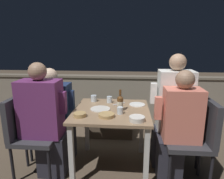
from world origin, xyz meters
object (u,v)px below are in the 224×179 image
object	(u,v)px
person_white_polo	(171,111)
person_coral_top	(178,127)
potted_plant	(38,108)
beer_bottle	(120,103)
chair_right_far	(188,123)
person_purple_stripe	(45,121)
chair_left_far	(39,118)
chair_left_near	(28,128)
person_navy_jumper	(55,116)
chair_right_near	(197,133)

from	to	relation	value
person_white_polo	person_coral_top	bearing A→B (deg)	-86.95
potted_plant	beer_bottle	bearing A→B (deg)	-29.64
chair_right_far	beer_bottle	size ratio (longest dim) A/B	3.82
person_purple_stripe	person_white_polo	world-z (taller)	person_white_polo
person_purple_stripe	potted_plant	bearing A→B (deg)	118.96
chair_left_far	chair_right_far	xyz separation A→B (m)	(1.83, 0.00, 0.00)
chair_left_near	person_purple_stripe	xyz separation A→B (m)	(0.21, 0.00, 0.09)
chair_left_far	person_navy_jumper	xyz separation A→B (m)	(0.21, -0.00, 0.04)
person_purple_stripe	person_navy_jumper	xyz separation A→B (m)	(0.00, 0.30, -0.05)
person_purple_stripe	chair_left_far	size ratio (longest dim) A/B	1.41
chair_right_far	potted_plant	xyz separation A→B (m)	(-2.12, 0.59, -0.08)
chair_left_near	beer_bottle	size ratio (longest dim) A/B	3.82
chair_right_near	chair_right_far	distance (m)	0.27
chair_right_far	potted_plant	bearing A→B (deg)	164.44
beer_bottle	person_purple_stripe	bearing A→B (deg)	-170.07
chair_right_far	beer_bottle	bearing A→B (deg)	-168.87
chair_left_far	chair_right_far	bearing A→B (deg)	0.02
chair_left_near	person_white_polo	world-z (taller)	person_white_polo
person_purple_stripe	chair_left_far	distance (m)	0.38
person_navy_jumper	person_coral_top	world-z (taller)	person_coral_top
person_white_polo	potted_plant	size ratio (longest dim) A/B	1.75
chair_right_near	person_coral_top	world-z (taller)	person_coral_top
person_purple_stripe	person_coral_top	size ratio (longest dim) A/B	1.05
person_navy_jumper	beer_bottle	size ratio (longest dim) A/B	4.97
person_navy_jumper	potted_plant	size ratio (longest dim) A/B	1.52
chair_left_far	chair_right_far	size ratio (longest dim) A/B	1.00
person_purple_stripe	person_white_polo	distance (m)	1.46
beer_bottle	chair_left_far	bearing A→B (deg)	171.26
potted_plant	person_white_polo	bearing A→B (deg)	-17.12
chair_left_far	person_white_polo	bearing A→B (deg)	0.02
chair_left_near	chair_right_far	world-z (taller)	same
person_coral_top	person_navy_jumper	bearing A→B (deg)	169.25
person_purple_stripe	potted_plant	distance (m)	1.03
chair_right_far	person_navy_jumper	bearing A→B (deg)	-179.98
person_purple_stripe	chair_right_far	xyz separation A→B (m)	(1.63, 0.30, -0.09)
chair_left_near	chair_right_far	bearing A→B (deg)	9.37
person_navy_jumper	chair_right_far	distance (m)	1.62
person_purple_stripe	chair_right_far	bearing A→B (deg)	10.52
person_navy_jumper	person_white_polo	world-z (taller)	person_white_polo
chair_left_near	beer_bottle	distance (m)	1.07
chair_right_near	beer_bottle	bearing A→B (deg)	172.10
person_coral_top	potted_plant	distance (m)	2.12
person_navy_jumper	chair_left_far	bearing A→B (deg)	180.00
chair_left_far	person_navy_jumper	size ratio (longest dim) A/B	0.77
chair_left_far	person_white_polo	world-z (taller)	person_white_polo
person_purple_stripe	chair_left_near	bearing A→B (deg)	-180.00
person_navy_jumper	potted_plant	bearing A→B (deg)	130.15
chair_left_near	chair_left_far	world-z (taller)	same
person_coral_top	person_purple_stripe	bearing A→B (deg)	-178.83
person_coral_top	potted_plant	world-z (taller)	person_coral_top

